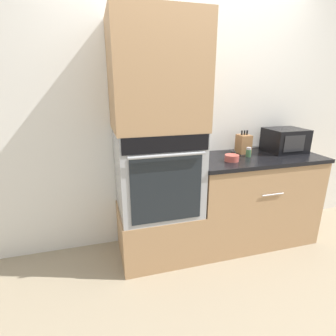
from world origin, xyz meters
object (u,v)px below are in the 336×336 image
(microwave, at_px, (285,140))
(knife_block, at_px, (244,144))
(wall_oven, at_px, (158,171))
(condiment_jar_mid, at_px, (249,152))
(condiment_jar_far, at_px, (204,149))
(bowl, at_px, (232,158))
(condiment_jar_near, at_px, (233,155))

(microwave, relative_size, knife_block, 1.63)
(wall_oven, xyz_separation_m, knife_block, (0.93, 0.14, 0.16))
(condiment_jar_mid, distance_m, condiment_jar_far, 0.42)
(bowl, height_order, condiment_jar_far, condiment_jar_far)
(condiment_jar_near, bearing_deg, microwave, 7.97)
(bowl, distance_m, condiment_jar_far, 0.32)
(knife_block, relative_size, condiment_jar_far, 2.09)
(wall_oven, bearing_deg, knife_block, 8.80)
(wall_oven, xyz_separation_m, condiment_jar_far, (0.52, 0.19, 0.12))
(knife_block, height_order, bowl, knife_block)
(knife_block, bearing_deg, wall_oven, -171.20)
(condiment_jar_far, bearing_deg, condiment_jar_mid, -27.28)
(microwave, distance_m, condiment_jar_far, 0.86)
(knife_block, relative_size, bowl, 1.78)
(microwave, bearing_deg, bowl, -165.80)
(knife_block, distance_m, condiment_jar_far, 0.41)
(microwave, height_order, condiment_jar_mid, microwave)
(condiment_jar_mid, bearing_deg, condiment_jar_far, 152.72)
(wall_oven, bearing_deg, condiment_jar_mid, -0.20)
(knife_block, distance_m, condiment_jar_mid, 0.16)
(wall_oven, distance_m, microwave, 1.38)
(knife_block, xyz_separation_m, bowl, (-0.26, -0.24, -0.06))
(wall_oven, distance_m, knife_block, 0.95)
(wall_oven, height_order, bowl, wall_oven)
(bowl, xyz_separation_m, condiment_jar_mid, (0.23, 0.09, 0.02))
(condiment_jar_mid, bearing_deg, knife_block, 78.60)
(wall_oven, height_order, condiment_jar_near, wall_oven)
(condiment_jar_mid, bearing_deg, microwave, 10.36)
(wall_oven, distance_m, condiment_jar_near, 0.73)
(condiment_jar_near, bearing_deg, wall_oven, 179.48)
(wall_oven, distance_m, condiment_jar_far, 0.57)
(microwave, height_order, condiment_jar_near, microwave)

